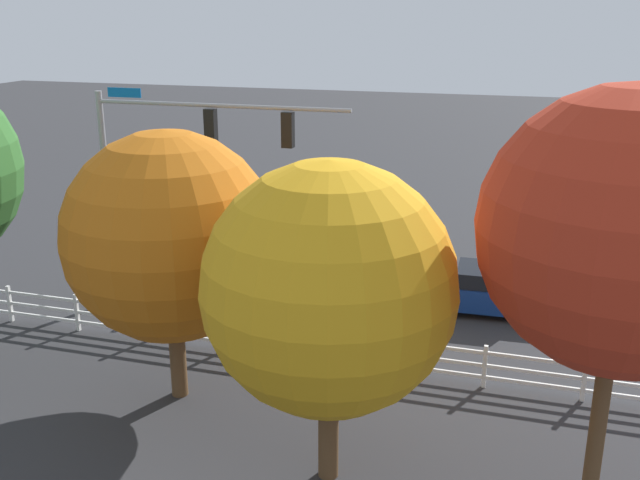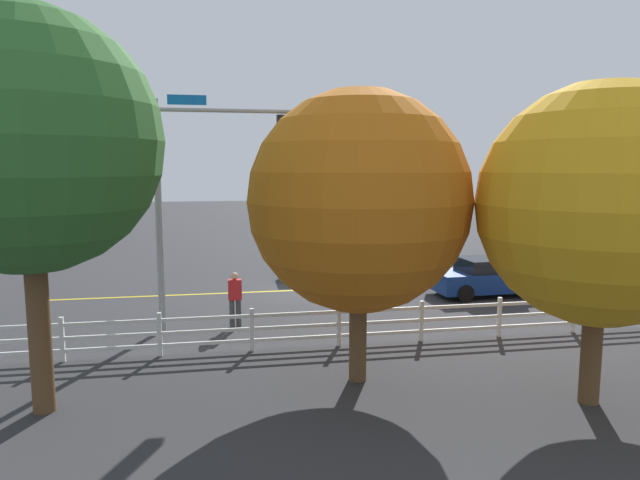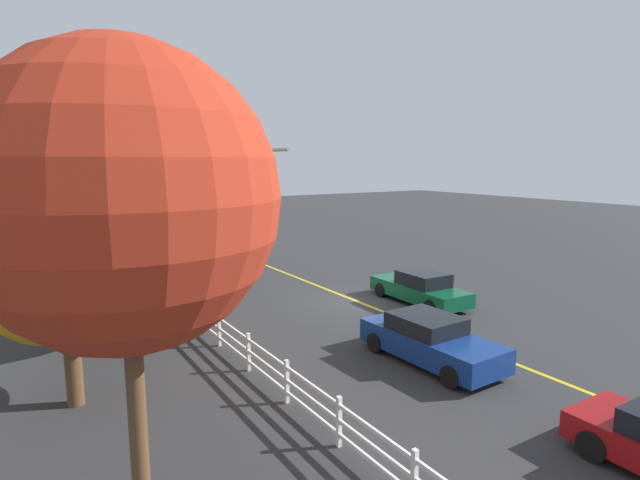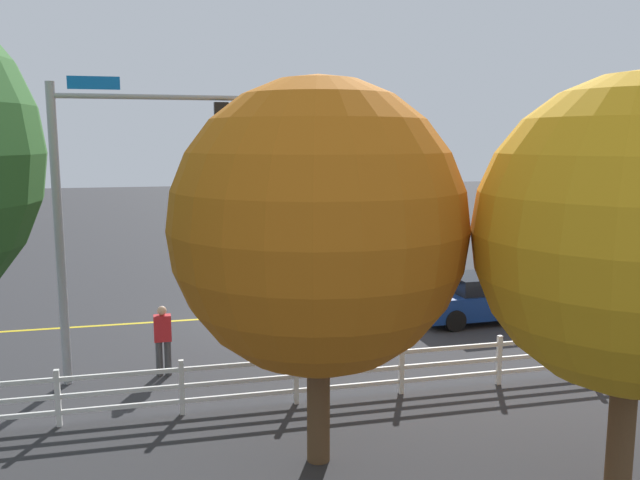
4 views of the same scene
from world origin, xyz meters
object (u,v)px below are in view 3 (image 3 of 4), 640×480
pedestrian (228,280)px  tree_1 (124,199)px  tree_2 (64,245)px  tree_3 (75,179)px  car_1 (430,340)px  tree_0 (118,221)px  car_0 (420,288)px

pedestrian → tree_1: tree_1 is taller
tree_2 → tree_3: 11.20m
car_1 → tree_2: (2.75, 9.58, 3.43)m
tree_0 → tree_1: size_ratio=0.82×
car_0 → car_1: size_ratio=1.03×
pedestrian → tree_1: size_ratio=0.21×
pedestrian → tree_3: size_ratio=0.21×
pedestrian → tree_3: bearing=-37.9°
tree_0 → tree_3: (6.60, 0.49, 1.23)m
car_1 → tree_3: bearing=-151.7°
car_1 → tree_3: (13.77, 8.00, 4.64)m
car_0 → tree_0: bearing=80.9°
tree_2 → car_1: bearing=-106.0°
tree_1 → car_1: bearing=-75.8°
tree_1 → tree_2: size_ratio=1.22×
car_1 → tree_1: size_ratio=0.58×
car_1 → tree_1: (-2.30, 9.10, 4.84)m
car_0 → tree_3: bearing=55.8°
car_0 → tree_0: tree_0 is taller
car_1 → tree_0: bearing=-135.6°
car_1 → tree_0: tree_0 is taller
car_0 → car_1: car_1 is taller
car_0 → car_1: bearing=140.9°
car_0 → tree_2: bearing=100.6°
pedestrian → tree_3: (3.98, 5.38, 4.41)m
car_1 → tree_0: 10.92m
car_0 → tree_2: 14.43m
pedestrian → tree_1: (-12.09, 6.48, 4.60)m
tree_2 → tree_0: bearing=-25.2°
car_0 → pedestrian: pedestrian is taller
tree_1 → tree_3: (16.07, -1.11, -0.19)m
tree_1 → pedestrian: bearing=-28.2°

